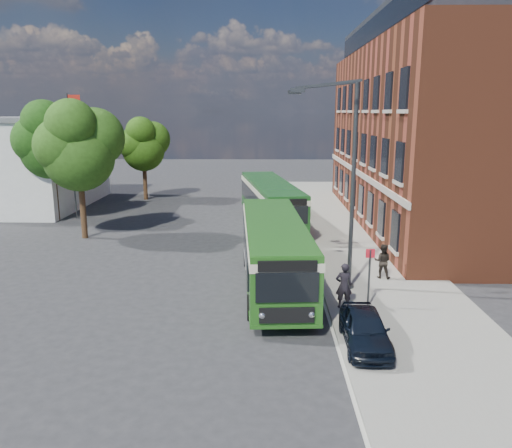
{
  "coord_description": "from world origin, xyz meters",
  "views": [
    {
      "loc": [
        1.49,
        -22.96,
        7.74
      ],
      "look_at": [
        1.03,
        1.58,
        2.2
      ],
      "focal_mm": 35.0,
      "sensor_mm": 36.0,
      "label": 1
    }
  ],
  "objects_px": {
    "street_lamp": "(344,183)",
    "bus_front": "(274,246)",
    "parked_car": "(365,329)",
    "bus_rear": "(270,199)"
  },
  "relations": [
    {
      "from": "bus_rear",
      "to": "street_lamp",
      "type": "bearing_deg",
      "value": -77.14
    },
    {
      "from": "bus_rear",
      "to": "bus_front",
      "type": "bearing_deg",
      "value": -89.81
    },
    {
      "from": "bus_front",
      "to": "parked_car",
      "type": "distance_m",
      "value": 7.01
    },
    {
      "from": "bus_rear",
      "to": "parked_car",
      "type": "distance_m",
      "value": 18.93
    },
    {
      "from": "street_lamp",
      "to": "bus_rear",
      "type": "distance_m",
      "value": 13.7
    },
    {
      "from": "bus_rear",
      "to": "parked_car",
      "type": "bearing_deg",
      "value": -81.05
    },
    {
      "from": "street_lamp",
      "to": "bus_front",
      "type": "relative_size",
      "value": 0.77
    },
    {
      "from": "street_lamp",
      "to": "parked_car",
      "type": "bearing_deg",
      "value": -90.38
    },
    {
      "from": "street_lamp",
      "to": "parked_car",
      "type": "distance_m",
      "value": 6.92
    },
    {
      "from": "street_lamp",
      "to": "bus_front",
      "type": "bearing_deg",
      "value": 167.29
    }
  ]
}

